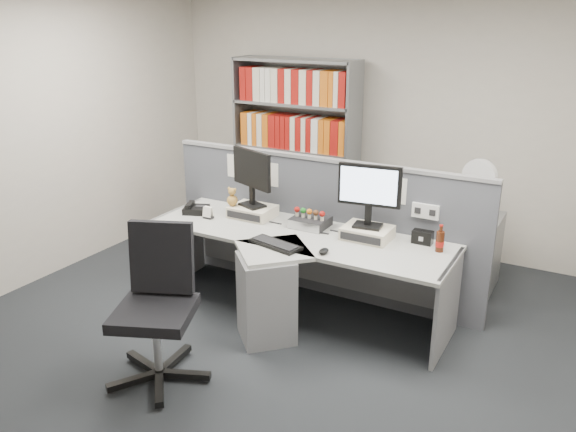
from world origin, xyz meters
The scene contains 21 objects.
ground centered at (0.00, 0.00, 0.00)m, with size 5.50×5.50×0.00m, color #282C30.
room_shell centered at (0.00, 0.00, 1.79)m, with size 5.04×5.54×2.72m.
partition centered at (0.00, 1.25, 0.65)m, with size 3.00×0.08×1.27m.
desk centered at (0.00, 0.60, 0.46)m, with size 2.60×1.20×0.72m.
monitor_riser_left centered at (-0.55, 0.98, 0.77)m, with size 0.38×0.31×0.10m.
monitor_riser_right centered at (0.55, 0.98, 0.77)m, with size 0.38×0.31×0.10m.
monitor_left centered at (-0.55, 0.98, 1.12)m, with size 0.48×0.23×0.51m.
monitor_right centered at (0.55, 0.98, 1.13)m, with size 0.51×0.19×0.52m.
desktop_pc centered at (0.02, 1.00, 0.76)m, with size 0.30×0.27×0.08m.
figurines centered at (0.02, 0.99, 0.85)m, with size 0.29×0.05×0.09m.
keyboard centered at (-0.02, 0.48, 0.73)m, with size 0.47×0.26×0.03m.
mouse centered at (0.38, 0.52, 0.74)m, with size 0.07×0.11×0.04m, color black.
desk_phone centered at (-1.06, 0.82, 0.75)m, with size 0.27×0.26×0.09m.
desk_calendar centered at (-0.87, 0.75, 0.77)m, with size 0.09×0.07×0.11m.
plush_toy centered at (-0.71, 0.90, 0.89)m, with size 0.10×0.10×0.17m.
speaker centered at (0.98, 1.09, 0.77)m, with size 0.16×0.09×0.11m, color black.
cola_bottle centered at (1.14, 0.99, 0.80)m, with size 0.07×0.07×0.22m.
shelving_unit centered at (-0.90, 2.44, 0.98)m, with size 1.41×0.40×2.00m.
filing_cabinet centered at (1.20, 1.99, 0.35)m, with size 0.45×0.61×0.70m.
desk_fan centered at (1.20, 1.99, 1.04)m, with size 0.32×0.19×0.54m.
office_chair centered at (-0.40, -0.48, 0.58)m, with size 0.72×0.71×1.08m.
Camera 1 is at (2.12, -3.18, 2.45)m, focal length 36.23 mm.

